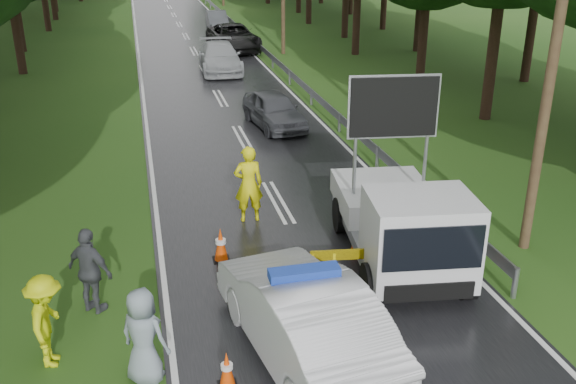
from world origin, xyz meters
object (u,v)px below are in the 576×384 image
object	(u,v)px
police_sedan	(304,317)
queue_car_first	(274,110)
barrier	(366,259)
officer	(248,184)
queue_car_fourth	(217,20)
queue_car_third	(233,37)
civilian	(396,248)
queue_car_second	(220,57)
work_truck	(402,222)

from	to	relation	value
police_sedan	queue_car_first	distance (m)	14.29
barrier	officer	world-z (taller)	officer
police_sedan	officer	distance (m)	5.90
barrier	queue_car_fourth	world-z (taller)	queue_car_fourth
officer	queue_car_third	bearing A→B (deg)	-96.78
police_sedan	civilian	size ratio (longest dim) A/B	2.81
officer	queue_car_third	world-z (taller)	officer
police_sedan	queue_car_second	distance (m)	24.76
police_sedan	queue_car_third	bearing A→B (deg)	-106.17
barrier	work_truck	bearing A→B (deg)	42.98
police_sedan	queue_car_second	world-z (taller)	police_sedan
officer	queue_car_fourth	bearing A→B (deg)	-94.95
work_truck	queue_car_third	bearing A→B (deg)	96.18
civilian	queue_car_first	distance (m)	12.16
queue_car_first	queue_car_second	bearing A→B (deg)	85.82
civilian	work_truck	bearing A→B (deg)	19.14
queue_car_first	queue_car_second	size ratio (longest dim) A/B	0.78
queue_car_third	civilian	bearing A→B (deg)	-95.25
barrier	queue_car_first	bearing A→B (deg)	94.32
work_truck	queue_car_first	bearing A→B (deg)	99.63
work_truck	civilian	xyz separation A→B (m)	(-0.44, -0.78, -0.18)
queue_car_first	barrier	bearing A→B (deg)	-100.64
queue_car_second	civilian	bearing A→B (deg)	-86.06
queue_car_third	queue_car_first	bearing A→B (deg)	-96.75
police_sedan	barrier	xyz separation A→B (m)	(1.85, 1.90, -0.08)
officer	queue_car_fourth	xyz separation A→B (m)	(3.59, 33.87, -0.36)
work_truck	officer	world-z (taller)	work_truck
police_sedan	barrier	world-z (taller)	police_sedan
officer	queue_car_fourth	world-z (taller)	officer
queue_car_second	queue_car_fourth	world-z (taller)	queue_car_second
queue_car_second	queue_car_first	bearing A→B (deg)	-84.27
barrier	queue_car_first	size ratio (longest dim) A/B	0.60
police_sedan	queue_car_fourth	bearing A→B (deg)	-104.92
civilian	queue_car_second	world-z (taller)	civilian
barrier	queue_car_fourth	xyz separation A→B (m)	(1.80, 37.86, -0.08)
police_sedan	queue_car_fourth	world-z (taller)	police_sedan
queue_car_second	queue_car_third	size ratio (longest dim) A/B	0.89
barrier	queue_car_first	world-z (taller)	queue_car_first
queue_car_third	queue_car_fourth	world-z (taller)	queue_car_third
civilian	queue_car_third	xyz separation A→B (m)	(0.98, 28.78, -0.12)
barrier	officer	size ratio (longest dim) A/B	1.15
civilian	queue_car_fourth	world-z (taller)	civilian
officer	queue_car_second	world-z (taller)	officer
civilian	queue_car_second	size ratio (longest dim) A/B	0.36
work_truck	queue_car_first	size ratio (longest dim) A/B	1.34
civilian	queue_car_fourth	xyz separation A→B (m)	(1.14, 37.85, -0.25)
barrier	queue_car_fourth	distance (m)	37.91
police_sedan	queue_car_first	world-z (taller)	police_sedan
queue_car_first	queue_car_fourth	bearing A→B (deg)	79.78
barrier	officer	xyz separation A→B (m)	(-1.79, 3.99, 0.28)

